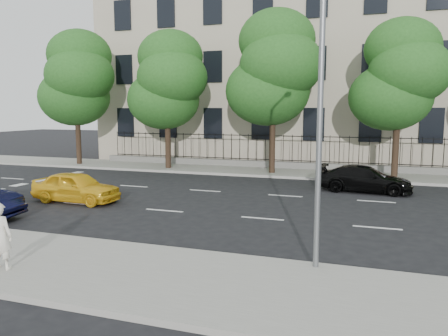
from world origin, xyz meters
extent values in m
plane|color=black|center=(0.00, 0.00, 0.00)|extent=(120.00, 120.00, 0.00)
cube|color=gray|center=(0.00, -4.00, 0.07)|extent=(60.00, 4.00, 0.15)
cube|color=gray|center=(0.00, 14.00, 0.07)|extent=(60.00, 4.00, 0.15)
cube|color=#B8AB92|center=(0.00, 23.00, 9.00)|extent=(34.00, 12.00, 18.00)
cube|color=slate|center=(0.00, 15.70, 0.35)|extent=(30.00, 0.50, 0.40)
cube|color=black|center=(0.00, 15.70, 0.65)|extent=(28.80, 0.05, 0.05)
cube|color=black|center=(0.00, 15.70, 2.25)|extent=(28.80, 0.05, 0.05)
cylinder|color=slate|center=(2.50, -2.30, 4.15)|extent=(0.14, 0.14, 8.00)
cylinder|color=#382619|center=(-16.00, 13.20, 1.72)|extent=(0.36, 0.36, 3.15)
ellipsoid|color=#22541C|center=(-16.40, 13.50, 4.86)|extent=(4.94, 4.94, 4.06)
ellipsoid|color=#22541C|center=(-15.50, 13.00, 6.29)|extent=(4.68, 4.68, 3.85)
ellipsoid|color=#22541C|center=(-15.90, 13.60, 7.72)|extent=(4.42, 4.42, 3.64)
cylinder|color=#382619|center=(-9.00, 13.20, 1.64)|extent=(0.36, 0.36, 2.97)
ellipsoid|color=#22541C|center=(-9.40, 13.50, 4.62)|extent=(4.75, 4.75, 3.90)
ellipsoid|color=#22541C|center=(-8.50, 13.00, 6.00)|extent=(4.50, 4.50, 3.70)
ellipsoid|color=#22541C|center=(-8.90, 13.60, 7.38)|extent=(4.25, 4.25, 3.50)
cylinder|color=#382619|center=(-2.00, 13.20, 1.81)|extent=(0.36, 0.36, 3.32)
ellipsoid|color=#22541C|center=(-2.40, 13.50, 5.09)|extent=(5.13, 5.13, 4.21)
ellipsoid|color=#22541C|center=(-1.50, 13.00, 6.58)|extent=(4.86, 4.86, 4.00)
ellipsoid|color=#22541C|center=(-1.90, 13.60, 8.06)|extent=(4.59, 4.59, 3.78)
cylinder|color=#382619|center=(5.00, 13.20, 1.69)|extent=(0.36, 0.36, 3.08)
ellipsoid|color=#22541C|center=(4.60, 13.50, 4.67)|extent=(4.56, 4.56, 3.74)
ellipsoid|color=#22541C|center=(5.50, 13.00, 5.99)|extent=(4.32, 4.32, 3.55)
ellipsoid|color=#22541C|center=(5.10, 13.60, 7.31)|extent=(4.08, 4.08, 3.36)
imported|color=yellow|center=(-8.34, 2.75, 0.66)|extent=(3.93, 1.65, 1.33)
imported|color=black|center=(3.48, 9.21, 0.64)|extent=(4.52, 2.15, 1.27)
imported|color=white|center=(-4.68, -4.90, 0.97)|extent=(0.65, 0.48, 1.64)
camera|label=1|loc=(3.65, -12.81, 3.98)|focal=35.00mm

